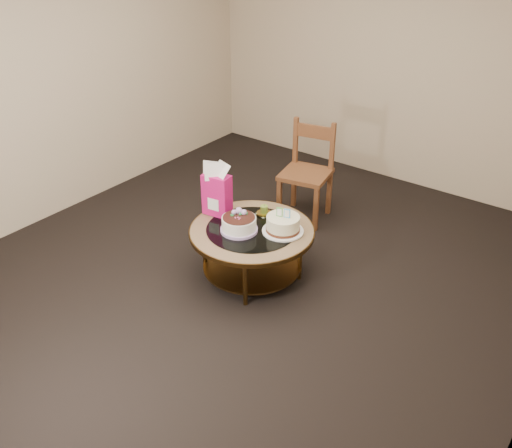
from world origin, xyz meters
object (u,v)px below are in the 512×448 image
Objects in this scene: cream_cake at (283,224)px; decorated_cake at (239,224)px; dining_chair at (307,172)px; coffee_table at (252,237)px; gift_bag at (217,189)px.

decorated_cake is at bearing -162.84° from cream_cake.
dining_chair reaches higher than decorated_cake.
dining_chair is at bearing 100.14° from coffee_table.
dining_chair reaches higher than coffee_table.
decorated_cake is at bearing -27.00° from gift_bag.
coffee_table is 0.49m from gift_bag.
decorated_cake is 0.65× the size of gift_bag.
decorated_cake is at bearing -123.77° from coffee_table.
decorated_cake is (-0.06, -0.09, 0.14)m from coffee_table.
gift_bag is (-0.32, 0.11, 0.17)m from decorated_cake.
decorated_cake is 1.25m from dining_chair.
cream_cake is at bearing 34.81° from decorated_cake.
dining_chair is (-0.21, 1.15, 0.11)m from coffee_table.
dining_chair reaches higher than cream_cake.
gift_bag reaches higher than decorated_cake.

